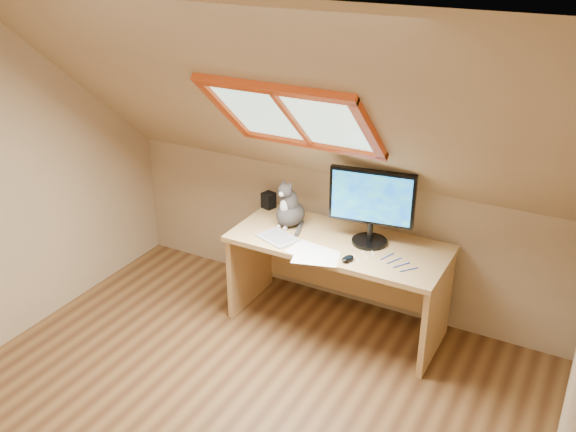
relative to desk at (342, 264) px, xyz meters
The scene contains 9 objects.
room_shell 1.82m from the desk, 96.59° to the right, with size 3.52×3.52×2.41m.
desk is the anchor object (origin of this frame).
monitor 0.55m from the desk, ahead, with size 0.57×0.24×0.53m.
cat 0.54m from the desk, behind, with size 0.24×0.27×0.36m.
desk_speaker 0.77m from the desk, 165.19° to the left, with size 0.09×0.09×0.12m, color black.
graphics_tablet 0.50m from the desk, 148.90° to the right, with size 0.27×0.19×0.01m, color #B2B2B7.
mouse 0.41m from the desk, 60.68° to the right, with size 0.06×0.10×0.03m, color black.
papers 0.41m from the desk, 111.69° to the right, with size 0.33×0.27×0.00m.
cables 0.46m from the desk, 26.78° to the right, with size 0.51×0.26×0.01m.
Camera 1 is at (1.72, -2.20, 2.71)m, focal length 40.00 mm.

